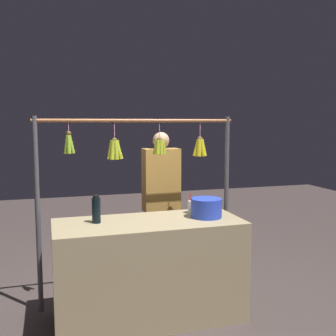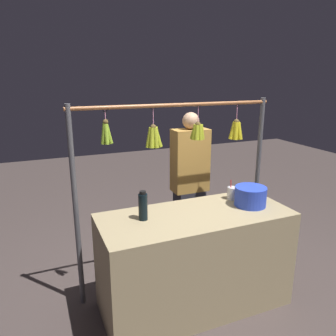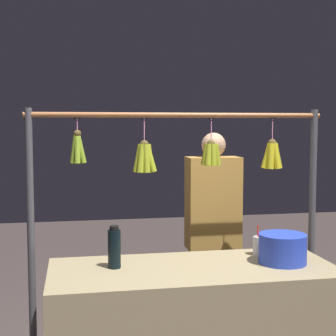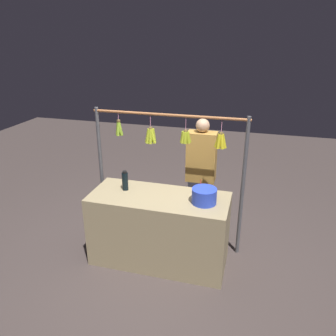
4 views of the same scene
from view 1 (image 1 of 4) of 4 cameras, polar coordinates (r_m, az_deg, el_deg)
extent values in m
plane|color=#433836|center=(3.69, -2.69, -20.56)|extent=(12.00, 12.00, 0.00)
cube|color=tan|center=(3.51, -2.72, -14.35)|extent=(1.58, 0.66, 0.85)
cylinder|color=#4C4C51|center=(4.04, 8.32, -5.12)|extent=(0.04, 0.04, 1.74)
cylinder|color=#4C4C51|center=(3.67, -18.13, -6.56)|extent=(0.04, 0.04, 1.74)
cylinder|color=#9E6038|center=(3.67, -4.35, 6.77)|extent=(1.85, 0.03, 0.03)
torus|color=black|center=(3.85, 4.63, 6.49)|extent=(0.04, 0.01, 0.04)
cylinder|color=pink|center=(3.85, 4.61, 5.29)|extent=(0.01, 0.01, 0.16)
sphere|color=brown|center=(3.85, 4.60, 4.12)|extent=(0.05, 0.05, 0.05)
cylinder|color=gold|center=(3.84, 4.16, 2.91)|extent=(0.08, 0.04, 0.17)
cylinder|color=gold|center=(3.82, 4.48, 2.88)|extent=(0.05, 0.06, 0.17)
cylinder|color=gold|center=(3.84, 4.99, 2.89)|extent=(0.06, 0.07, 0.17)
cylinder|color=gold|center=(3.86, 5.02, 2.92)|extent=(0.08, 0.04, 0.17)
cylinder|color=gold|center=(3.88, 4.71, 2.94)|extent=(0.07, 0.08, 0.17)
cylinder|color=gold|center=(3.87, 4.22, 2.93)|extent=(0.06, 0.07, 0.17)
torus|color=black|center=(3.72, -1.23, 6.51)|extent=(0.04, 0.01, 0.04)
cylinder|color=pink|center=(3.72, -1.22, 5.25)|extent=(0.01, 0.01, 0.16)
sphere|color=brown|center=(3.72, -1.22, 4.03)|extent=(0.05, 0.05, 0.05)
cylinder|color=#A9B625|center=(3.71, -1.70, 2.99)|extent=(0.06, 0.04, 0.14)
cylinder|color=#A9B625|center=(3.69, -1.43, 2.97)|extent=(0.06, 0.06, 0.14)
cylinder|color=#A9B625|center=(3.69, -1.01, 2.97)|extent=(0.04, 0.06, 0.14)
cylinder|color=#A9B625|center=(3.72, -0.69, 3.00)|extent=(0.06, 0.05, 0.14)
cylinder|color=#A9B625|center=(3.75, -0.85, 3.02)|extent=(0.07, 0.06, 0.14)
cylinder|color=#A9B625|center=(3.76, -1.27, 3.03)|extent=(0.04, 0.06, 0.14)
cylinder|color=#A9B625|center=(3.74, -1.69, 3.01)|extent=(0.07, 0.06, 0.14)
torus|color=black|center=(3.63, -7.70, 6.45)|extent=(0.04, 0.01, 0.04)
cylinder|color=pink|center=(3.63, -7.68, 5.17)|extent=(0.01, 0.01, 0.16)
sphere|color=brown|center=(3.63, -7.66, 3.92)|extent=(0.05, 0.05, 0.05)
cylinder|color=#A6B526|center=(3.63, -8.18, 2.56)|extent=(0.07, 0.04, 0.18)
cylinder|color=#A6B526|center=(3.60, -7.91, 2.54)|extent=(0.06, 0.07, 0.18)
cylinder|color=#A6B526|center=(3.60, -7.44, 2.54)|extent=(0.05, 0.06, 0.18)
cylinder|color=#A6B526|center=(3.63, -7.09, 2.58)|extent=(0.08, 0.06, 0.18)
cylinder|color=#A6B526|center=(3.65, -7.19, 2.60)|extent=(0.06, 0.05, 0.18)
cylinder|color=#A6B526|center=(3.67, -7.54, 2.61)|extent=(0.05, 0.06, 0.18)
cylinder|color=#A6B526|center=(3.65, -8.08, 2.59)|extent=(0.07, 0.07, 0.18)
torus|color=black|center=(3.58, -14.08, 6.32)|extent=(0.04, 0.01, 0.04)
cylinder|color=pink|center=(3.58, -14.06, 5.55)|extent=(0.01, 0.01, 0.09)
sphere|color=brown|center=(3.58, -14.04, 4.82)|extent=(0.04, 0.04, 0.04)
cylinder|color=#83A92A|center=(3.59, -14.27, 3.40)|extent=(0.06, 0.03, 0.18)
cylinder|color=#83A92A|center=(3.57, -14.00, 3.39)|extent=(0.04, 0.07, 0.18)
cylinder|color=#83A92A|center=(3.59, -13.73, 3.41)|extent=(0.07, 0.04, 0.18)
cylinder|color=#83A92A|center=(3.60, -13.98, 3.42)|extent=(0.04, 0.06, 0.18)
cylinder|color=black|center=(3.34, -10.23, -6.00)|extent=(0.07, 0.07, 0.21)
cylinder|color=black|center=(3.32, -10.27, -4.03)|extent=(0.05, 0.05, 0.02)
cylinder|color=blue|center=(3.51, 5.52, -5.70)|extent=(0.27, 0.27, 0.17)
cylinder|color=silver|center=(3.66, 3.48, -5.59)|extent=(0.08, 0.08, 0.11)
cylinder|color=red|center=(3.65, 3.30, -5.07)|extent=(0.01, 0.02, 0.18)
cube|color=#2D2D38|center=(4.33, -0.97, -10.97)|extent=(0.30, 0.20, 0.75)
cube|color=#BF8C3F|center=(4.18, -0.99, -1.71)|extent=(0.38, 0.20, 0.66)
sphere|color=tan|center=(4.14, -1.00, 3.98)|extent=(0.17, 0.17, 0.17)
camera|label=2|loc=(1.08, -38.49, 19.23)|focal=35.32mm
camera|label=3|loc=(0.56, -0.50, 2.23)|focal=53.84mm
camera|label=4|loc=(2.00, 77.15, 27.85)|focal=35.68mm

